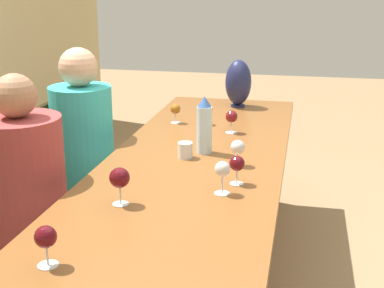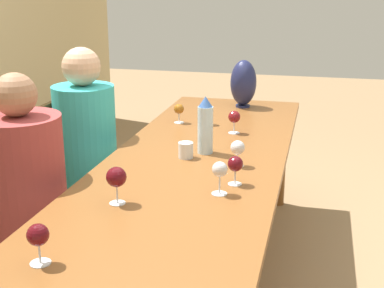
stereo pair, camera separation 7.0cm
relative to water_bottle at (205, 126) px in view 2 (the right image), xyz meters
The scene contains 16 objects.
dining_table 0.25m from the water_bottle, 168.94° to the left, with size 2.87×0.88×0.76m.
water_bottle is the anchor object (origin of this frame).
water_tumbler 0.16m from the water_bottle, 142.42° to the left, with size 0.07×0.07×0.08m.
vase 1.07m from the water_bottle, ahead, with size 0.18×0.18×0.33m.
wine_glass_0 0.56m from the water_bottle, 161.50° to the right, with size 0.07×0.07×0.14m.
wine_glass_1 0.46m from the water_bottle, 151.25° to the right, with size 0.07×0.07×0.13m.
wine_glass_2 0.41m from the water_bottle, 11.94° to the right, with size 0.07×0.07×0.13m.
wine_glass_3 0.62m from the water_bottle, 27.59° to the left, with size 0.06×0.06×0.12m.
wine_glass_4 0.75m from the water_bottle, 164.36° to the left, with size 0.08×0.08×0.15m.
wine_glass_5 0.56m from the water_bottle, 11.27° to the left, with size 0.06×0.06×0.12m.
wine_glass_6 1.25m from the water_bottle, 167.75° to the left, with size 0.07×0.07×0.13m.
wine_glass_7 0.26m from the water_bottle, 130.25° to the right, with size 0.07×0.07×0.13m.
chair_near 1.04m from the water_bottle, 123.63° to the left, with size 0.44×0.44×0.95m.
chair_far 0.91m from the water_bottle, 80.21° to the left, with size 0.44×0.44×0.95m.
person_near 0.93m from the water_bottle, 126.80° to the left, with size 0.38×0.38×1.24m.
person_far 0.76m from the water_bottle, 79.04° to the left, with size 0.35×0.35×1.27m.
Camera 2 is at (-2.43, -0.58, 1.62)m, focal length 50.00 mm.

